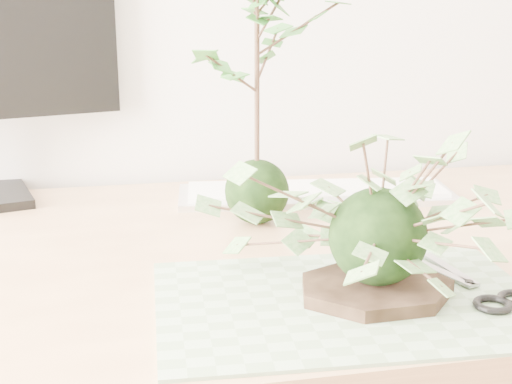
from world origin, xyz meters
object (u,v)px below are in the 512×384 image
desk (299,300)px  ivy_kokedama (380,192)px  maple_kokedama (257,31)px  keyboard (316,193)px

desk → ivy_kokedama: bearing=-80.4°
desk → maple_kokedama: maple_kokedama is taller
ivy_kokedama → maple_kokedama: maple_kokedama is taller
ivy_kokedama → maple_kokedama: (-0.08, 0.29, 0.15)m
maple_kokedama → keyboard: bearing=41.6°
maple_kokedama → keyboard: 0.32m
desk → ivy_kokedama: ivy_kokedama is taller
maple_kokedama → keyboard: maple_kokedama is taller
desk → maple_kokedama: (-0.04, 0.09, 0.37)m
maple_kokedama → keyboard: (0.12, 0.11, -0.27)m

